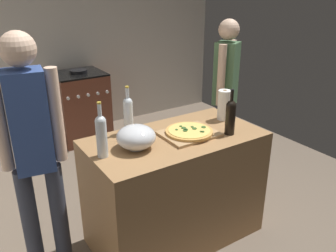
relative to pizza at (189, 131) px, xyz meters
The scene contains 13 objects.
ground_plane 1.41m from the pizza, 96.09° to the left, with size 4.71×3.78×0.02m, color #6B5B4C.
kitchen_wall_rear 2.73m from the pizza, 92.40° to the left, with size 4.71×0.10×2.60m, color beige.
counter 0.48m from the pizza, 163.13° to the left, with size 1.31×0.69×0.88m, color #9E7247.
cutting_board 0.02m from the pizza, 163.07° to the right, with size 0.40×0.32×0.02m, color tan.
pizza is the anchor object (origin of this frame).
mixing_bowl 0.44m from the pizza, behind, with size 0.27×0.27×0.16m.
paper_towel_roll 0.45m from the pizza, 14.50° to the left, with size 0.10×0.10×0.25m.
wine_bottle_amber 0.68m from the pizza, behind, with size 0.07×0.07×0.37m.
wine_bottle_green 0.32m from the pizza, 28.70° to the right, with size 0.07×0.07×0.34m.
wine_bottle_dark 0.47m from the pizza, 141.29° to the left, with size 0.07×0.07×0.36m.
stove 2.35m from the pizza, 90.75° to the left, with size 0.61×0.60×0.93m.
person_in_stripes 1.08m from the pizza, behind, with size 0.39×0.23×1.69m.
person_in_red 1.03m from the pizza, 33.68° to the left, with size 0.32×0.27×1.63m.
Camera 1 is at (-1.31, -1.37, 1.93)m, focal length 37.45 mm.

